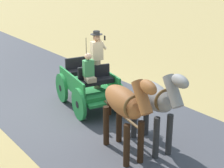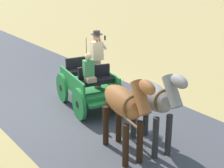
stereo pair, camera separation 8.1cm
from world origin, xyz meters
TOP-DOWN VIEW (x-y plane):
  - ground_plane at (0.00, 0.00)m, footprint 200.00×200.00m
  - road_surface at (0.00, 0.00)m, footprint 5.29×160.00m
  - horse_drawn_carriage at (-0.21, 0.14)m, footprint 1.86×4.51m
  - horse_near_side at (-0.00, 3.19)m, footprint 0.91×2.15m
  - horse_off_side at (0.78, 3.03)m, footprint 0.88×2.15m

SIDE VIEW (x-z plane):
  - ground_plane at x=0.00m, z-range 0.00..0.00m
  - road_surface at x=0.00m, z-range 0.00..0.01m
  - horse_drawn_carriage at x=-0.21m, z-range -0.43..2.07m
  - horse_near_side at x=0.00m, z-range 0.22..2.43m
  - horse_off_side at x=0.78m, z-range 0.22..2.43m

